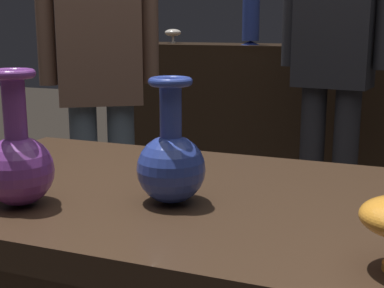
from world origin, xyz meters
name	(u,v)px	position (x,y,z in m)	size (l,w,h in m)	color
back_display_shelf	(341,135)	(0.00, 2.20, 0.49)	(2.60, 0.40, 0.99)	black
vase_centerpiece	(171,161)	(-0.05, -0.07, 0.87)	(0.12, 0.12, 0.22)	#2D429E
vase_tall_behind	(18,161)	(-0.29, -0.18, 0.88)	(0.12, 0.12, 0.24)	#7A388E
shelf_vase_left	(251,18)	(-0.52, 2.13, 1.14)	(0.11, 0.11, 0.30)	#2D429E
shelf_vase_far_left	(173,33)	(-1.04, 2.23, 1.05)	(0.10, 0.10, 0.09)	silver
shelf_vase_center	(348,36)	(0.00, 2.26, 1.04)	(0.08, 0.08, 0.17)	#2D429E
visitor_near_left	(100,65)	(-0.81, 0.97, 0.95)	(0.41, 0.32, 1.61)	slate
visitor_center_back	(334,48)	(0.02, 1.51, 1.01)	(0.47, 0.23, 1.70)	#232328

